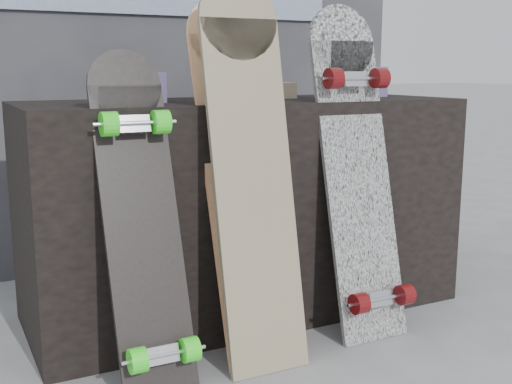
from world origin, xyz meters
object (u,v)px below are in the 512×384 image
vendor_table (244,207)px  longboard_celtic (251,162)px  longboard_geisha (243,165)px  longboard_cascadia (357,165)px  skateboard_dark (142,214)px

vendor_table → longboard_celtic: longboard_celtic is taller
vendor_table → longboard_geisha: (-0.15, -0.30, 0.21)m
longboard_cascadia → longboard_geisha: bearing=173.5°
longboard_cascadia → skateboard_dark: (-0.78, -0.04, -0.09)m
skateboard_dark → vendor_table: bearing=36.6°
longboard_celtic → longboard_geisha: bearing=79.5°
vendor_table → longboard_geisha: bearing=-116.8°
longboard_cascadia → vendor_table: bearing=127.8°
longboard_cascadia → skateboard_dark: 0.79m
longboard_geisha → skateboard_dark: (-0.36, -0.08, -0.11)m
longboard_cascadia → skateboard_dark: size_ratio=1.17×
longboard_geisha → skateboard_dark: longboard_geisha is taller
longboard_geisha → longboard_cascadia: (0.42, -0.05, -0.02)m
longboard_geisha → longboard_celtic: longboard_celtic is taller
longboard_geisha → longboard_celtic: bearing=-100.5°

